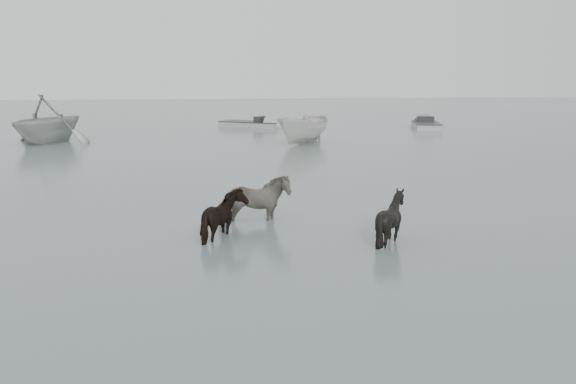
# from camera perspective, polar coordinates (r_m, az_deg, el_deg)

# --- Properties ---
(ground) EXTENTS (140.00, 140.00, 0.00)m
(ground) POSITION_cam_1_polar(r_m,az_deg,el_deg) (15.18, -0.24, -3.85)
(ground) COLOR #53635F
(ground) RESTS_ON ground
(pony_pinto) EXTENTS (1.85, 0.86, 1.55)m
(pony_pinto) POSITION_cam_1_polar(r_m,az_deg,el_deg) (16.38, -3.05, 0.01)
(pony_pinto) COLOR black
(pony_pinto) RESTS_ON ground
(pony_dark) EXTENTS (1.18, 1.37, 1.34)m
(pony_dark) POSITION_cam_1_polar(r_m,az_deg,el_deg) (14.89, -5.61, -1.54)
(pony_dark) COLOR black
(pony_dark) RESTS_ON ground
(pony_black) EXTENTS (1.48, 1.38, 1.38)m
(pony_black) POSITION_cam_1_polar(r_m,az_deg,el_deg) (14.65, 9.14, -1.76)
(pony_black) COLOR black
(pony_black) RESTS_ON ground
(rowboat_trail) EXTENTS (6.27, 6.57, 2.69)m
(rowboat_trail) POSITION_cam_1_polar(r_m,az_deg,el_deg) (36.36, -20.58, 6.25)
(rowboat_trail) COLOR #AAADAA
(rowboat_trail) RESTS_ON ground
(boat_small) EXTENTS (3.88, 4.31, 1.64)m
(boat_small) POSITION_cam_1_polar(r_m,az_deg,el_deg) (33.64, 1.41, 5.71)
(boat_small) COLOR silver
(boat_small) RESTS_ON ground
(skiff_port) EXTENTS (2.64, 5.33, 0.75)m
(skiff_port) POSITION_cam_1_polar(r_m,az_deg,el_deg) (43.39, 12.21, 6.05)
(skiff_port) COLOR #9A9C9A
(skiff_port) RESTS_ON ground
(skiff_mid) EXTENTS (5.76, 4.38, 0.75)m
(skiff_mid) POSITION_cam_1_polar(r_m,az_deg,el_deg) (43.40, -3.29, 6.28)
(skiff_mid) COLOR gray
(skiff_mid) RESTS_ON ground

